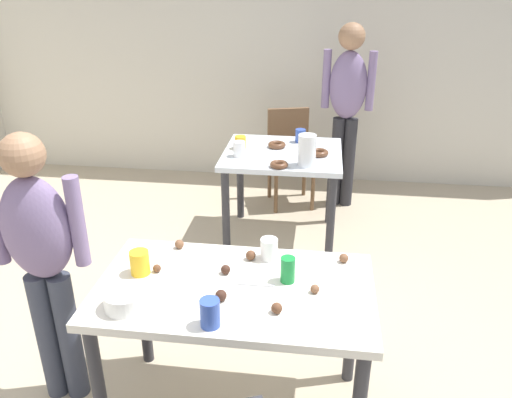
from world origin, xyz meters
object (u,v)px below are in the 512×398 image
object	(u,v)px
chair_far_table	(290,151)
dining_table_far	(282,166)
dining_table_near	(235,305)
pitcher_far	(307,150)
mixing_bowl	(124,300)
person_adult_far	(347,100)
soda_can	(288,270)
person_girl_near	(42,253)

from	to	relation	value
chair_far_table	dining_table_far	bearing A→B (deg)	-90.58
dining_table_near	dining_table_far	size ratio (longest dim) A/B	1.38
dining_table_far	pitcher_far	world-z (taller)	pitcher_far
chair_far_table	mixing_bowl	size ratio (longest dim) A/B	5.10
chair_far_table	pitcher_far	xyz separation A→B (m)	(0.18, -1.03, 0.37)
chair_far_table	person_adult_far	distance (m)	0.69
chair_far_table	soda_can	distance (m)	2.54
dining_table_near	chair_far_table	size ratio (longest dim) A/B	1.43
dining_table_near	dining_table_far	xyz separation A→B (m)	(0.06, 1.83, -0.01)
dining_table_far	person_girl_near	size ratio (longest dim) A/B	0.63
dining_table_near	person_adult_far	world-z (taller)	person_adult_far
dining_table_far	chair_far_table	distance (m)	0.76
soda_can	pitcher_far	distance (m)	1.49
dining_table_far	person_girl_near	world-z (taller)	person_girl_near
mixing_bowl	pitcher_far	size ratio (longest dim) A/B	0.75
pitcher_far	dining_table_far	bearing A→B (deg)	124.94
person_girl_near	person_adult_far	bearing A→B (deg)	60.38
mixing_bowl	soda_can	bearing A→B (deg)	23.45
chair_far_table	person_girl_near	world-z (taller)	person_girl_near
person_adult_far	soda_can	world-z (taller)	person_adult_far
dining_table_near	person_girl_near	size ratio (longest dim) A/B	0.87
dining_table_far	dining_table_near	bearing A→B (deg)	-91.95
mixing_bowl	soda_can	size ratio (longest dim) A/B	1.40
dining_table_near	mixing_bowl	size ratio (longest dim) A/B	7.29
person_girl_near	soda_can	size ratio (longest dim) A/B	11.68
person_girl_near	soda_can	world-z (taller)	person_girl_near
chair_far_table	person_girl_near	size ratio (longest dim) A/B	0.61
dining_table_near	soda_can	bearing A→B (deg)	16.90
person_adult_far	mixing_bowl	bearing A→B (deg)	-109.42
chair_far_table	soda_can	world-z (taller)	soda_can
dining_table_near	chair_far_table	world-z (taller)	chair_far_table
person_girl_near	person_adult_far	distance (m)	2.95
chair_far_table	soda_can	xyz separation A→B (m)	(0.16, -2.51, 0.31)
dining_table_far	soda_can	xyz separation A→B (m)	(0.17, -1.76, 0.18)
person_adult_far	mixing_bowl	xyz separation A→B (m)	(-0.98, -2.79, -0.20)
mixing_bowl	pitcher_far	bearing A→B (deg)	68.95
dining_table_near	pitcher_far	world-z (taller)	pitcher_far
person_girl_near	soda_can	distance (m)	1.14
chair_far_table	person_adult_far	xyz separation A→B (m)	(0.49, -0.01, 0.49)
chair_far_table	soda_can	bearing A→B (deg)	-86.30
person_girl_near	mixing_bowl	size ratio (longest dim) A/B	8.36
person_adult_far	mixing_bowl	world-z (taller)	person_adult_far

